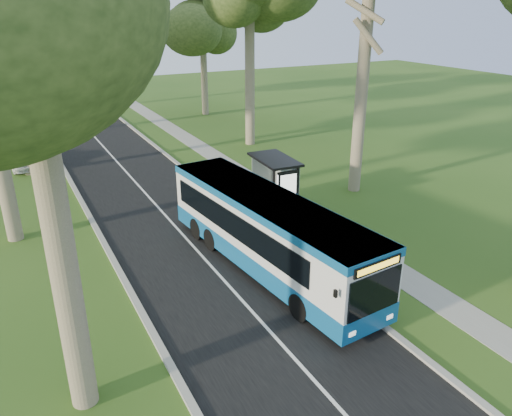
{
  "coord_description": "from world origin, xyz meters",
  "views": [
    {
      "loc": [
        -10.3,
        -15.62,
        10.13
      ],
      "look_at": [
        -0.69,
        2.72,
        1.6
      ],
      "focal_mm": 35.0,
      "sensor_mm": 36.0,
      "label": 1
    }
  ],
  "objects_px": {
    "litter_bin": "(234,188)",
    "car_silver": "(25,122)",
    "bus_stop_sign": "(361,259)",
    "bus": "(267,233)",
    "car_white": "(21,155)",
    "bus_shelter": "(281,175)"
  },
  "relations": [
    {
      "from": "litter_bin",
      "to": "car_silver",
      "type": "bearing_deg",
      "value": 111.66
    },
    {
      "from": "bus_stop_sign",
      "to": "bus",
      "type": "bearing_deg",
      "value": 144.45
    },
    {
      "from": "litter_bin",
      "to": "car_white",
      "type": "height_order",
      "value": "car_white"
    },
    {
      "from": "bus_shelter",
      "to": "bus_stop_sign",
      "type": "bearing_deg",
      "value": -97.05
    },
    {
      "from": "car_white",
      "to": "car_silver",
      "type": "distance_m",
      "value": 11.11
    },
    {
      "from": "bus_stop_sign",
      "to": "bus_shelter",
      "type": "height_order",
      "value": "bus_shelter"
    },
    {
      "from": "bus_stop_sign",
      "to": "litter_bin",
      "type": "bearing_deg",
      "value": 109.86
    },
    {
      "from": "bus_shelter",
      "to": "car_white",
      "type": "distance_m",
      "value": 18.58
    },
    {
      "from": "bus_stop_sign",
      "to": "bus_shelter",
      "type": "bearing_deg",
      "value": 100.47
    },
    {
      "from": "bus",
      "to": "bus_stop_sign",
      "type": "height_order",
      "value": "bus"
    },
    {
      "from": "car_white",
      "to": "litter_bin",
      "type": "bearing_deg",
      "value": -57.97
    },
    {
      "from": "bus",
      "to": "car_white",
      "type": "xyz_separation_m",
      "value": [
        -7.79,
        19.76,
        -0.81
      ]
    },
    {
      "from": "bus_shelter",
      "to": "car_silver",
      "type": "bearing_deg",
      "value": 115.23
    },
    {
      "from": "bus_shelter",
      "to": "car_white",
      "type": "xyz_separation_m",
      "value": [
        -11.45,
        14.59,
        -1.14
      ]
    },
    {
      "from": "litter_bin",
      "to": "car_white",
      "type": "distance_m",
      "value": 15.46
    },
    {
      "from": "bus",
      "to": "car_silver",
      "type": "height_order",
      "value": "bus"
    },
    {
      "from": "bus_stop_sign",
      "to": "car_silver",
      "type": "bearing_deg",
      "value": 125.31
    },
    {
      "from": "litter_bin",
      "to": "bus_shelter",
      "type": "bearing_deg",
      "value": -64.98
    },
    {
      "from": "bus_shelter",
      "to": "car_silver",
      "type": "height_order",
      "value": "bus_shelter"
    },
    {
      "from": "bus_shelter",
      "to": "car_silver",
      "type": "relative_size",
      "value": 0.77
    },
    {
      "from": "litter_bin",
      "to": "car_silver",
      "type": "height_order",
      "value": "car_silver"
    },
    {
      "from": "bus_stop_sign",
      "to": "bus_shelter",
      "type": "distance_m",
      "value": 8.53
    }
  ]
}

